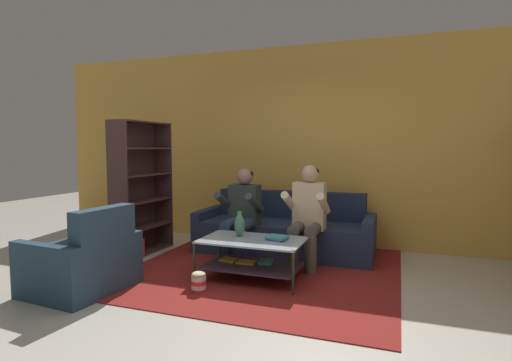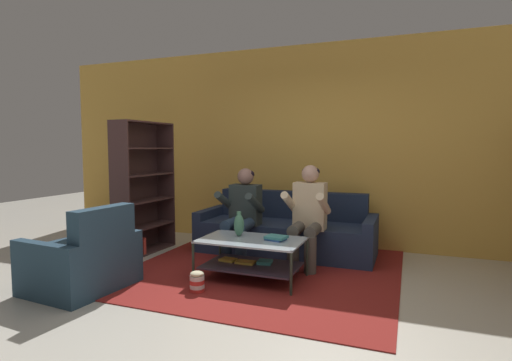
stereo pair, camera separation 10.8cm
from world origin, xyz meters
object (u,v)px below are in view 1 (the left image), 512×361
couch (285,232)px  popcorn_tub (199,282)px  armchair (83,262)px  person_seated_right (307,212)px  person_seated_left (241,210)px  book_stack (277,238)px  vase (239,225)px  bookshelf (137,196)px  coffee_table (252,253)px

couch → popcorn_tub: 1.79m
couch → armchair: 2.55m
person_seated_right → armchair: size_ratio=1.25×
person_seated_left → book_stack: 0.93m
person_seated_right → popcorn_tub: bearing=-123.0°
book_stack → vase: bearing=176.0°
armchair → popcorn_tub: bearing=16.8°
vase → bookshelf: size_ratio=0.16×
person_seated_left → book_stack: (0.66, -0.63, -0.17)m
book_stack → bookshelf: 2.16m
person_seated_left → person_seated_right: person_seated_right is taller
vase → person_seated_left: bearing=109.9°
book_stack → armchair: bearing=-151.4°
popcorn_tub → book_stack: bearing=44.6°
couch → person_seated_right: (0.42, -0.50, 0.38)m
popcorn_tub → coffee_table: bearing=57.1°
couch → vase: bearing=-100.6°
book_stack → popcorn_tub: (-0.62, -0.61, -0.36)m
person_seated_right → bookshelf: 2.29m
person_seated_left → coffee_table: bearing=-59.9°
person_seated_right → couch: bearing=130.2°
vase → coffee_table: bearing=-26.0°
person_seated_left → person_seated_right: 0.85m
book_stack → bookshelf: bookshelf is taller
popcorn_tub → person_seated_left: bearing=92.0°
coffee_table → person_seated_right: bearing=57.0°
person_seated_right → popcorn_tub: size_ratio=5.77×
person_seated_right → book_stack: bearing=-106.6°
armchair → popcorn_tub: 1.17m
couch → popcorn_tub: couch is taller
coffee_table → book_stack: size_ratio=4.62×
bookshelf → person_seated_right: bearing=4.6°
popcorn_tub → vase: bearing=74.8°
coffee_table → vase: bearing=154.0°
person_seated_right → armchair: (-1.91, -1.57, -0.37)m
couch → person_seated_left: (-0.42, -0.51, 0.36)m
vase → book_stack: bearing=-4.0°
person_seated_left → bookshelf: bookshelf is taller
person_seated_right → vase: size_ratio=4.41×
person_seated_left → person_seated_right: size_ratio=0.96×
book_stack → armchair: 1.97m
person_seated_right → bookshelf: bearing=-175.4°
person_seated_right → popcorn_tub: 1.58m
book_stack → bookshelf: size_ratio=0.13×
armchair → popcorn_tub: (1.11, 0.33, -0.18)m
couch → armchair: size_ratio=2.43×
couch → person_seated_left: person_seated_left is taller
book_stack → bookshelf: bearing=167.9°
person_seated_right → vase: 0.88m
book_stack → armchair: size_ratio=0.24×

